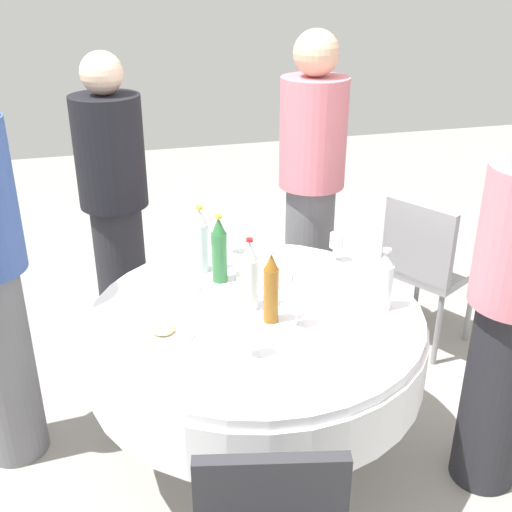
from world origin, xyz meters
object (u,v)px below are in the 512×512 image
object	(u,v)px
plate_west	(163,332)
chair_east	(425,262)
wine_glass_rear	(232,234)
bottle_clear_front	(384,281)
person_front	(311,190)
plate_left	(264,275)
wine_glass_far	(251,333)
bottle_clear_rear	(250,276)
wine_glass_east	(297,304)
dining_table	(256,343)
plate_right	(175,287)
wine_glass_inner	(336,242)
bottle_clear_outer	(201,241)
bottle_green_inner	(219,251)
person_inner	(115,208)
bottle_amber_near	(271,289)

from	to	relation	value
plate_west	chair_east	bearing A→B (deg)	115.63
wine_glass_rear	plate_west	distance (m)	0.75
bottle_clear_front	person_front	size ratio (longest dim) A/B	0.15
plate_left	wine_glass_far	bearing A→B (deg)	-19.46
bottle_clear_rear	wine_glass_east	distance (m)	0.23
plate_west	plate_left	bearing A→B (deg)	126.06
dining_table	plate_right	distance (m)	0.41
wine_glass_inner	wine_glass_east	xyz separation A→B (m)	(0.49, -0.34, 0.00)
plate_left	plate_west	distance (m)	0.59
bottle_clear_front	wine_glass_east	size ratio (longest dim) A/B	1.82
bottle_clear_front	bottle_clear_rear	world-z (taller)	bottle_clear_rear
plate_left	dining_table	bearing A→B (deg)	-21.39
bottle_clear_outer	bottle_green_inner	xyz separation A→B (m)	(0.12, 0.06, -0.00)
plate_left	person_inner	world-z (taller)	person_inner
dining_table	bottle_clear_outer	distance (m)	0.52
bottle_clear_front	chair_east	xyz separation A→B (m)	(-0.73, 0.61, -0.34)
wine_glass_rear	wine_glass_east	world-z (taller)	wine_glass_east
bottle_clear_front	wine_glass_inner	bearing A→B (deg)	-177.04
dining_table	bottle_clear_front	world-z (taller)	bottle_clear_front
wine_glass_far	plate_right	distance (m)	0.59
plate_west	person_front	xyz separation A→B (m)	(-0.96, 0.90, 0.14)
wine_glass_east	plate_left	size ratio (longest dim) A/B	0.57
wine_glass_far	plate_west	world-z (taller)	wine_glass_far
wine_glass_inner	plate_west	world-z (taller)	wine_glass_inner
dining_table	wine_glass_inner	world-z (taller)	wine_glass_inner
wine_glass_inner	person_front	world-z (taller)	person_front
bottle_clear_rear	chair_east	world-z (taller)	bottle_clear_rear
bottle_green_inner	bottle_clear_rear	world-z (taller)	bottle_green_inner
bottle_clear_front	wine_glass_east	bearing A→B (deg)	-83.57
dining_table	wine_glass_far	bearing A→B (deg)	-17.65
person_front	chair_east	distance (m)	0.73
bottle_amber_near	person_inner	xyz separation A→B (m)	(-1.10, -0.51, -0.04)
plate_right	person_front	distance (m)	1.03
bottle_clear_outer	wine_glass_inner	bearing A→B (deg)	84.24
bottle_green_inner	plate_left	size ratio (longest dim) A/B	1.22
wine_glass_inner	person_inner	size ratio (longest dim) A/B	0.08
plate_left	chair_east	bearing A→B (deg)	109.83
wine_glass_inner	plate_west	bearing A→B (deg)	-63.29
person_front	wine_glass_east	bearing A→B (deg)	-80.83
bottle_green_inner	chair_east	distance (m)	1.28
bottle_clear_outer	plate_right	size ratio (longest dim) A/B	1.38
chair_east	plate_left	bearing A→B (deg)	-99.87
bottle_clear_front	wine_glass_rear	bearing A→B (deg)	-144.94
wine_glass_far	plate_west	xyz separation A→B (m)	(-0.21, -0.28, -0.08)
bottle_clear_rear	wine_glass_east	world-z (taller)	bottle_clear_rear
wine_glass_rear	plate_right	distance (m)	0.43
bottle_green_inner	plate_right	xyz separation A→B (m)	(0.03, -0.20, -0.13)
bottle_clear_outer	person_inner	xyz separation A→B (m)	(-0.61, -0.33, -0.04)
person_front	person_inner	size ratio (longest dim) A/B	1.05
plate_left	person_inner	distance (m)	0.94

